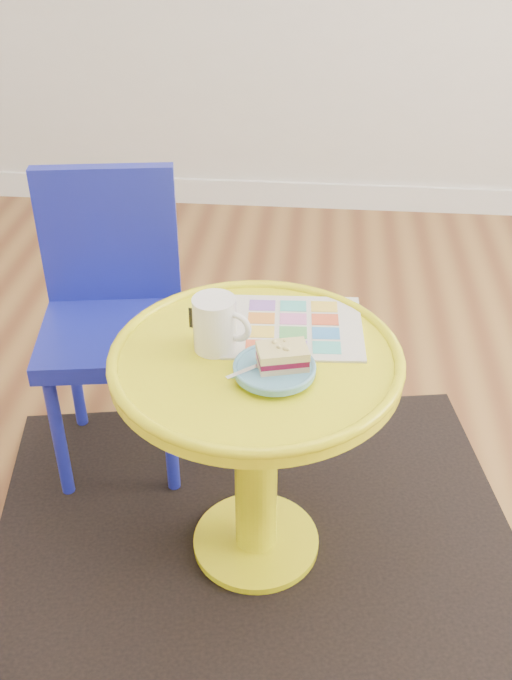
# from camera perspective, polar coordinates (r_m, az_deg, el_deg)

# --- Properties ---
(floor) EXTENTS (4.00, 4.00, 0.00)m
(floor) POSITION_cam_1_polar(r_m,az_deg,el_deg) (2.01, 8.74, -13.98)
(floor) COLOR brown
(floor) RESTS_ON ground
(room_walls) EXTENTS (4.00, 4.00, 4.00)m
(room_walls) POSITION_cam_1_polar(r_m,az_deg,el_deg) (2.86, -12.19, 3.37)
(room_walls) COLOR silver
(room_walls) RESTS_ON ground
(rug) EXTENTS (1.47, 1.31, 0.01)m
(rug) POSITION_cam_1_polar(r_m,az_deg,el_deg) (1.95, 0.00, -15.12)
(rug) COLOR black
(rug) RESTS_ON ground
(side_table) EXTENTS (0.61, 0.61, 0.58)m
(side_table) POSITION_cam_1_polar(r_m,az_deg,el_deg) (1.66, 0.00, -5.80)
(side_table) COLOR yellow
(side_table) RESTS_ON ground
(chair) EXTENTS (0.40, 0.40, 0.80)m
(chair) POSITION_cam_1_polar(r_m,az_deg,el_deg) (1.99, -10.83, 2.58)
(chair) COLOR #1820A1
(chair) RESTS_ON ground
(newspaper) EXTENTS (0.31, 0.27, 0.01)m
(newspaper) POSITION_cam_1_polar(r_m,az_deg,el_deg) (1.65, 2.81, 1.00)
(newspaper) COLOR silver
(newspaper) RESTS_ON side_table
(mug) EXTENTS (0.13, 0.09, 0.12)m
(mug) POSITION_cam_1_polar(r_m,az_deg,el_deg) (1.56, -3.05, 1.32)
(mug) COLOR white
(mug) RESTS_ON side_table
(plate) EXTENTS (0.16, 0.16, 0.02)m
(plate) POSITION_cam_1_polar(r_m,az_deg,el_deg) (1.50, 1.40, -2.21)
(plate) COLOR #589ABA
(plate) RESTS_ON newspaper
(cake_slice) EXTENTS (0.11, 0.09, 0.04)m
(cake_slice) POSITION_cam_1_polar(r_m,az_deg,el_deg) (1.49, 2.01, -1.24)
(cake_slice) COLOR #D3BC8C
(cake_slice) RESTS_ON plate
(fork) EXTENTS (0.12, 0.10, 0.00)m
(fork) POSITION_cam_1_polar(r_m,az_deg,el_deg) (1.49, 0.28, -1.92)
(fork) COLOR silver
(fork) RESTS_ON plate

